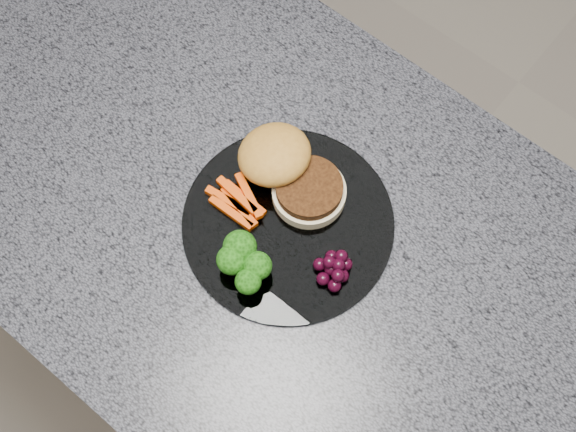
% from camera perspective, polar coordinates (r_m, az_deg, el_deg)
% --- Properties ---
extents(island_cabinet, '(1.20, 0.60, 0.86)m').
position_cam_1_polar(island_cabinet, '(1.43, -1.05, -7.57)').
color(island_cabinet, brown).
rests_on(island_cabinet, ground).
extents(countertop, '(1.20, 0.60, 0.04)m').
position_cam_1_polar(countertop, '(1.00, -1.48, -0.71)').
color(countertop, '#50515A').
rests_on(countertop, island_cabinet).
extents(plate, '(0.26, 0.26, 0.01)m').
position_cam_1_polar(plate, '(0.98, -0.00, -0.53)').
color(plate, white).
rests_on(plate, countertop).
extents(burger, '(0.15, 0.10, 0.05)m').
position_cam_1_polar(burger, '(0.98, -0.09, 3.36)').
color(burger, beige).
rests_on(burger, plate).
extents(carrot_sticks, '(0.08, 0.05, 0.02)m').
position_cam_1_polar(carrot_sticks, '(0.98, -3.55, 1.01)').
color(carrot_sticks, '#DE4303').
rests_on(carrot_sticks, plate).
extents(broccoli, '(0.07, 0.06, 0.05)m').
position_cam_1_polar(broccoli, '(0.93, -3.22, -3.17)').
color(broccoli, olive).
rests_on(broccoli, plate).
extents(grape_bunch, '(0.05, 0.05, 0.03)m').
position_cam_1_polar(grape_bunch, '(0.94, 3.29, -3.75)').
color(grape_bunch, black).
rests_on(grape_bunch, plate).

